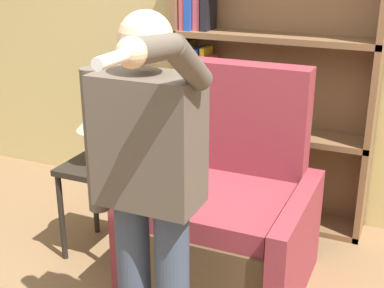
{
  "coord_description": "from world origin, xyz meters",
  "views": [
    {
      "loc": [
        1.03,
        -1.52,
        1.84
      ],
      "look_at": [
        0.09,
        0.6,
        0.98
      ],
      "focal_mm": 50.0,
      "sensor_mm": 36.0,
      "label": 1
    }
  ],
  "objects_px": {
    "bookcase": "(252,85)",
    "table_lamp": "(97,121)",
    "armchair": "(227,218)",
    "side_table": "(101,181)",
    "person_standing": "(148,184)"
  },
  "relations": [
    {
      "from": "person_standing",
      "to": "side_table",
      "type": "distance_m",
      "value": 1.16
    },
    {
      "from": "armchair",
      "to": "person_standing",
      "type": "bearing_deg",
      "value": -93.55
    },
    {
      "from": "bookcase",
      "to": "side_table",
      "type": "distance_m",
      "value": 1.2
    },
    {
      "from": "armchair",
      "to": "side_table",
      "type": "height_order",
      "value": "armchair"
    },
    {
      "from": "armchair",
      "to": "table_lamp",
      "type": "xyz_separation_m",
      "value": [
        -0.81,
        -0.05,
        0.5
      ]
    },
    {
      "from": "side_table",
      "to": "table_lamp",
      "type": "bearing_deg",
      "value": -90.0
    },
    {
      "from": "armchair",
      "to": "side_table",
      "type": "xyz_separation_m",
      "value": [
        -0.81,
        -0.05,
        0.11
      ]
    },
    {
      "from": "armchair",
      "to": "table_lamp",
      "type": "height_order",
      "value": "armchair"
    },
    {
      "from": "armchair",
      "to": "person_standing",
      "type": "height_order",
      "value": "person_standing"
    },
    {
      "from": "armchair",
      "to": "side_table",
      "type": "distance_m",
      "value": 0.82
    },
    {
      "from": "bookcase",
      "to": "table_lamp",
      "type": "relative_size",
      "value": 5.47
    },
    {
      "from": "armchair",
      "to": "table_lamp",
      "type": "bearing_deg",
      "value": -176.12
    },
    {
      "from": "person_standing",
      "to": "table_lamp",
      "type": "distance_m",
      "value": 1.08
    },
    {
      "from": "side_table",
      "to": "table_lamp",
      "type": "height_order",
      "value": "table_lamp"
    },
    {
      "from": "armchair",
      "to": "bookcase",
      "type": "bearing_deg",
      "value": 99.82
    }
  ]
}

